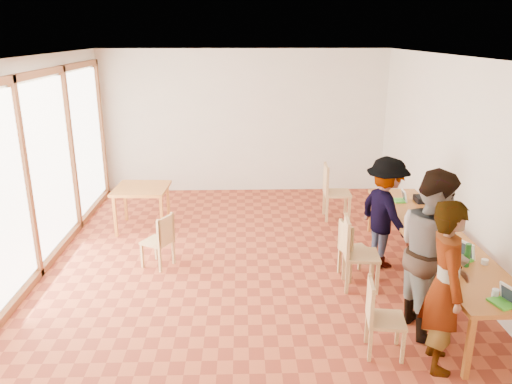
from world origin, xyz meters
TOP-DOWN VIEW (x-y plane):
  - ground at (0.00, 0.00)m, footprint 8.00×8.00m
  - wall_back at (0.00, 4.00)m, footprint 6.00×0.10m
  - wall_front at (0.00, -4.00)m, footprint 6.00×0.10m
  - wall_right at (3.00, 0.00)m, footprint 0.10×8.00m
  - window_wall at (-2.96, 0.00)m, footprint 0.10×8.00m
  - ceiling at (0.00, 0.00)m, footprint 6.00×8.00m
  - communal_table at (2.50, -0.41)m, footprint 0.80×4.00m
  - side_table at (-1.81, 1.82)m, footprint 0.90×0.90m
  - chair_near at (1.37, -1.89)m, footprint 0.44×0.44m
  - chair_mid at (1.42, -0.43)m, footprint 0.50×0.50m
  - chair_far at (1.45, -0.15)m, footprint 0.47×0.47m
  - chair_empty at (1.58, 2.20)m, footprint 0.49×0.49m
  - chair_spare at (-1.23, 0.25)m, footprint 0.51×0.51m
  - person_near at (1.96, -2.11)m, footprint 0.52×0.71m
  - person_mid at (2.08, -1.40)m, footprint 0.81×1.00m
  - person_far at (2.01, 0.24)m, footprint 0.92×1.20m
  - laptop_near at (2.53, -2.20)m, footprint 0.26×0.27m
  - laptop_mid at (2.55, -1.16)m, footprint 0.30×0.31m
  - laptop_far at (2.47, 0.94)m, footprint 0.20×0.23m
  - yellow_mug at (2.53, -0.37)m, footprint 0.15×0.15m
  - green_bottle at (2.50, -1.37)m, footprint 0.07×0.07m
  - clear_glass at (2.49, -2.07)m, footprint 0.07×0.07m
  - condiment_cup at (2.74, -1.32)m, footprint 0.08×0.08m
  - pink_phone at (2.19, -1.72)m, footprint 0.05×0.10m
  - black_pouch at (2.76, 0.90)m, footprint 0.16×0.26m

SIDE VIEW (x-z plane):
  - ground at x=0.00m, z-range 0.00..0.00m
  - chair_spare at x=-1.23m, z-range 0.28..0.71m
  - chair_far at x=1.45m, z-range 0.29..0.72m
  - chair_near at x=1.37m, z-range 0.29..0.74m
  - chair_mid at x=1.42m, z-range 0.34..0.86m
  - chair_empty at x=1.58m, z-range 0.35..0.90m
  - side_table at x=-1.81m, z-range 0.29..1.04m
  - communal_table at x=2.50m, z-range 0.33..1.08m
  - pink_phone at x=2.19m, z-range 0.75..0.76m
  - condiment_cup at x=2.74m, z-range 0.75..0.81m
  - clear_glass at x=2.49m, z-range 0.75..0.84m
  - black_pouch at x=2.76m, z-range 0.75..0.84m
  - yellow_mug at x=2.53m, z-range 0.75..0.85m
  - laptop_far at x=2.47m, z-range 0.71..0.89m
  - laptop_near at x=2.53m, z-range 0.71..0.90m
  - laptop_mid at x=2.55m, z-range 0.70..0.91m
  - person_far at x=2.01m, z-range 0.00..1.64m
  - green_bottle at x=2.50m, z-range 0.75..1.03m
  - person_near at x=1.96m, z-range 0.00..1.81m
  - person_mid at x=2.08m, z-range 0.00..1.92m
  - wall_back at x=0.00m, z-range 0.00..3.00m
  - wall_front at x=0.00m, z-range 0.00..3.00m
  - wall_right at x=3.00m, z-range 0.00..3.00m
  - window_wall at x=-2.96m, z-range 0.00..3.00m
  - ceiling at x=0.00m, z-range 3.00..3.04m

